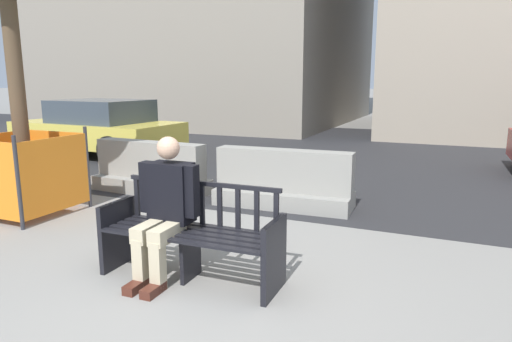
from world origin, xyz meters
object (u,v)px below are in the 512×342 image
at_px(seated_person, 165,205).
at_px(car_taxi_near, 99,127).
at_px(jersey_barrier_centre, 283,184).
at_px(jersey_barrier_left, 151,172).
at_px(construction_fence, 25,171).
at_px(street_bench, 192,237).

relative_size(seated_person, car_taxi_near, 0.32).
xyz_separation_m(jersey_barrier_centre, car_taxi_near, (-5.78, 2.57, 0.34)).
relative_size(seated_person, jersey_barrier_left, 0.65).
distance_m(seated_person, construction_fence, 3.17).
bearing_deg(street_bench, jersey_barrier_left, 132.59).
bearing_deg(street_bench, car_taxi_near, 138.27).
bearing_deg(jersey_barrier_left, car_taxi_near, 142.88).
bearing_deg(jersey_barrier_centre, construction_fence, -151.23).
relative_size(seated_person, construction_fence, 1.10).
height_order(seated_person, construction_fence, seated_person).
distance_m(street_bench, jersey_barrier_left, 3.54).
xyz_separation_m(jersey_barrier_centre, construction_fence, (-3.15, -1.73, 0.25)).
bearing_deg(seated_person, jersey_barrier_left, 129.05).
height_order(street_bench, seated_person, seated_person).
xyz_separation_m(street_bench, construction_fence, (-3.24, 0.93, 0.19)).
bearing_deg(car_taxi_near, street_bench, -41.73).
bearing_deg(jersey_barrier_centre, jersey_barrier_left, -178.64).
xyz_separation_m(construction_fence, car_taxi_near, (-2.63, 4.30, 0.10)).
distance_m(street_bench, seated_person, 0.38).
height_order(jersey_barrier_left, car_taxi_near, car_taxi_near).
bearing_deg(car_taxi_near, construction_fence, -58.58).
bearing_deg(construction_fence, car_taxi_near, 121.42).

